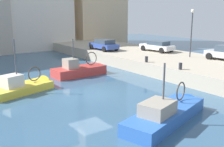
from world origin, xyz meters
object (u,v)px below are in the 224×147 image
parked_car_blue (104,45)px  mooring_bollard_mid (180,66)px  fishing_boat_blue (169,118)px  parked_car_white (157,46)px  mooring_bollard_north (146,59)px  quay_streetlamp (192,25)px  fishing_boat_yellow (26,90)px  fishing_boat_red (82,74)px

parked_car_blue → mooring_bollard_mid: 13.16m
fishing_boat_blue → parked_car_white: (12.28, 13.17, 1.74)m
parked_car_blue → mooring_bollard_north: parked_car_blue is taller
parked_car_blue → quay_streetlamp: size_ratio=0.83×
parked_car_white → quay_streetlamp: size_ratio=0.89×
fishing_boat_yellow → mooring_bollard_mid: size_ratio=10.42×
quay_streetlamp → parked_car_white: bearing=87.2°
fishing_boat_yellow → quay_streetlamp: quay_streetlamp is taller
fishing_boat_blue → fishing_boat_yellow: (-4.53, 9.94, 0.00)m
parked_car_white → mooring_bollard_mid: 10.34m
fishing_boat_red → mooring_bollard_north: 6.12m
fishing_boat_blue → mooring_bollard_north: size_ratio=13.08×
mooring_bollard_mid → fishing_boat_yellow: bearing=154.3°
parked_car_blue → fishing_boat_yellow: bearing=-147.6°
parked_car_blue → mooring_bollard_north: 9.20m
fishing_boat_red → fishing_boat_blue: fishing_boat_red is taller
parked_car_blue → mooring_bollard_mid: bearing=-96.1°
fishing_boat_red → mooring_bollard_north: (4.84, -3.49, 1.37)m
fishing_boat_yellow → fishing_boat_blue: bearing=-65.5°
parked_car_white → mooring_bollard_mid: (-5.89, -8.49, -0.38)m
fishing_boat_blue → mooring_bollard_north: bearing=53.6°
mooring_bollard_mid → fishing_boat_red: bearing=122.9°
parked_car_white → mooring_bollard_mid: size_ratio=7.79×
fishing_boat_yellow → parked_car_blue: 14.70m
fishing_boat_yellow → quay_streetlamp: 17.21m
fishing_boat_yellow → quay_streetlamp: size_ratio=1.19×
parked_car_white → quay_streetlamp: bearing=-92.8°
fishing_boat_blue → parked_car_blue: bearing=66.3°
fishing_boat_yellow → mooring_bollard_north: 11.07m
fishing_boat_red → fishing_boat_blue: 12.27m
fishing_boat_red → fishing_boat_blue: (-1.55, -12.17, 0.01)m
fishing_boat_yellow → parked_car_blue: bearing=32.4°
mooring_bollard_mid → quay_streetlamp: size_ratio=0.11×
fishing_boat_blue → mooring_bollard_north: fishing_boat_blue is taller
fishing_boat_red → parked_car_blue: 8.57m
fishing_boat_red → fishing_boat_blue: size_ratio=0.80×
parked_car_blue → mooring_bollard_north: (-1.40, -9.08, -0.41)m
fishing_boat_blue → mooring_bollard_north: 10.86m
parked_car_blue → mooring_bollard_north: size_ratio=7.29×
fishing_boat_red → parked_car_white: (10.74, 1.00, 1.75)m
fishing_boat_red → mooring_bollard_mid: bearing=-57.1°
fishing_boat_red → quay_streetlamp: 12.03m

